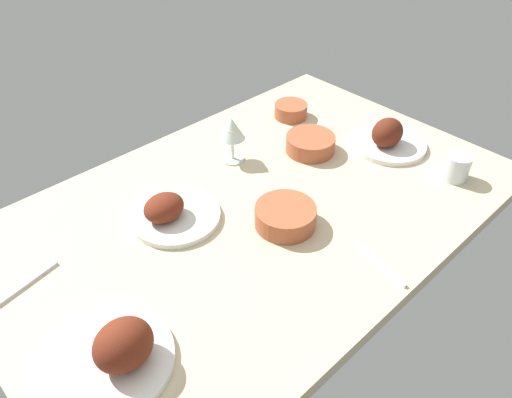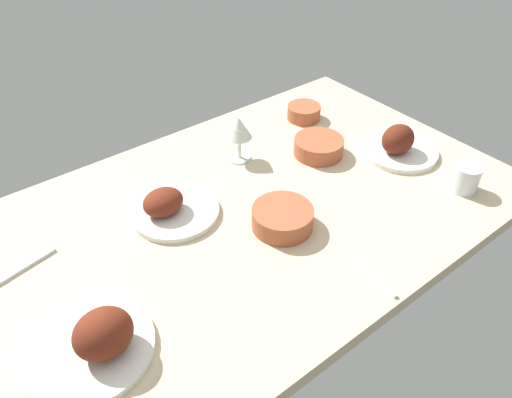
% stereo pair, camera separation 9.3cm
% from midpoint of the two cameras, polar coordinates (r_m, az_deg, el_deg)
% --- Properties ---
extents(dining_table, '(1.40, 0.90, 0.04)m').
position_cam_midpoint_polar(dining_table, '(1.32, 2.02, -1.41)').
color(dining_table, '#C6B28E').
rests_on(dining_table, ground).
extents(plate_near_viewer, '(0.26, 0.26, 0.11)m').
position_cam_midpoint_polar(plate_near_viewer, '(1.01, -15.41, -15.60)').
color(plate_near_viewer, silver).
rests_on(plate_near_viewer, dining_table).
extents(plate_far_side, '(0.23, 0.23, 0.10)m').
position_cam_midpoint_polar(plate_far_side, '(1.56, 17.83, 5.89)').
color(plate_far_side, silver).
rests_on(plate_far_side, dining_table).
extents(plate_center_main, '(0.23, 0.23, 0.08)m').
position_cam_midpoint_polar(plate_center_main, '(1.28, -7.85, -1.04)').
color(plate_center_main, silver).
rests_on(plate_center_main, dining_table).
extents(bowl_cream, '(0.15, 0.15, 0.05)m').
position_cam_midpoint_polar(bowl_cream, '(1.23, 5.36, -2.12)').
color(bowl_cream, '#A35133').
rests_on(bowl_cream, dining_table).
extents(bowl_sauce, '(0.15, 0.15, 0.05)m').
position_cam_midpoint_polar(bowl_sauce, '(1.51, 9.02, 6.03)').
color(bowl_sauce, '#A35133').
rests_on(bowl_sauce, dining_table).
extents(bowl_soup, '(0.11, 0.11, 0.05)m').
position_cam_midpoint_polar(bowl_soup, '(1.69, 7.16, 9.95)').
color(bowl_soup, '#A35133').
rests_on(bowl_soup, dining_table).
extents(wine_glass, '(0.08, 0.08, 0.14)m').
position_cam_midpoint_polar(wine_glass, '(1.43, -0.11, 7.95)').
color(wine_glass, silver).
rests_on(wine_glass, dining_table).
extents(water_tumbler, '(0.07, 0.07, 0.08)m').
position_cam_midpoint_polar(water_tumbler, '(1.48, 24.79, 2.15)').
color(water_tumbler, silver).
rests_on(water_tumbler, dining_table).
extents(fork_loose, '(0.04, 0.16, 0.01)m').
position_cam_midpoint_polar(fork_loose, '(1.17, 15.66, -8.15)').
color(fork_loose, silver).
rests_on(fork_loose, dining_table).
extents(spoon_loose, '(0.19, 0.05, 0.01)m').
position_cam_midpoint_polar(spoon_loose, '(1.23, -23.81, -7.72)').
color(spoon_loose, silver).
rests_on(spoon_loose, dining_table).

